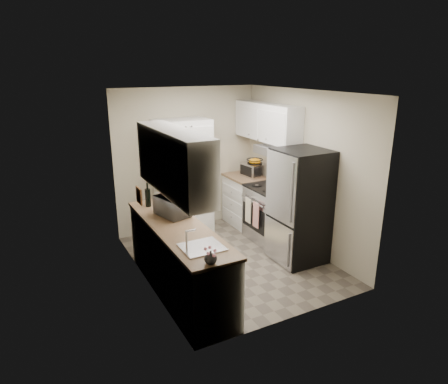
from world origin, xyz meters
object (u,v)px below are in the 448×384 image
object	(u,v)px
pantry_cabinet	(183,178)
refrigerator	(300,206)
electric_range	(270,213)
microwave	(173,206)
wine_bottle	(148,196)
toaster_oven	(254,170)

from	to	relation	value
pantry_cabinet	refrigerator	world-z (taller)	pantry_cabinet
electric_range	microwave	size ratio (longest dim) A/B	2.40
pantry_cabinet	wine_bottle	bearing A→B (deg)	-135.72
refrigerator	toaster_oven	world-z (taller)	refrigerator
electric_range	microwave	distance (m)	2.02
toaster_oven	wine_bottle	bearing A→B (deg)	-168.04
pantry_cabinet	refrigerator	distance (m)	2.07
pantry_cabinet	electric_range	world-z (taller)	pantry_cabinet
electric_range	microwave	bearing A→B (deg)	-166.55
pantry_cabinet	electric_range	distance (m)	1.58
refrigerator	microwave	xyz separation A→B (m)	(-1.85, 0.35, 0.20)
electric_range	refrigerator	xyz separation A→B (m)	(-0.03, -0.80, 0.37)
toaster_oven	microwave	bearing A→B (deg)	-154.70
pantry_cabinet	refrigerator	xyz separation A→B (m)	(1.14, -1.73, -0.15)
pantry_cabinet	microwave	bearing A→B (deg)	-117.30
electric_range	wine_bottle	distance (m)	2.16
microwave	toaster_oven	bearing A→B (deg)	-75.06
refrigerator	pantry_cabinet	bearing A→B (deg)	123.46
pantry_cabinet	wine_bottle	xyz separation A→B (m)	(-0.89, -0.87, 0.08)
wine_bottle	toaster_oven	size ratio (longest dim) A/B	0.76
microwave	refrigerator	bearing A→B (deg)	-116.32
electric_range	toaster_oven	xyz separation A→B (m)	(0.12, 0.73, 0.56)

